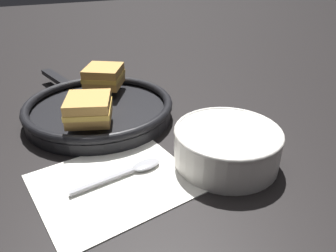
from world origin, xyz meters
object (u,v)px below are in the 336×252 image
Objects in this scene: spoon at (135,169)px; sandwich_near_right at (89,109)px; soup_bowl at (227,144)px; skillet at (99,109)px; sandwich_near_left at (104,76)px.

sandwich_near_right is (-0.04, 0.14, 0.06)m from spoon.
soup_bowl is 0.16m from spoon.
sandwich_near_right reaches higher than spoon.
skillet is (-0.00, 0.23, 0.01)m from spoon.
sandwich_near_right reaches higher than skillet.
soup_bowl reaches higher than skillet.
soup_bowl reaches higher than spoon.
soup_bowl is 0.36m from sandwich_near_left.
soup_bowl is at bearing -70.58° from sandwich_near_left.
spoon is at bearing -74.78° from sandwich_near_right.
sandwich_near_right is at bearing 95.68° from spoon.
sandwich_near_left is (-0.12, 0.34, 0.03)m from soup_bowl.
sandwich_near_left reaches higher than skillet.
spoon is 1.36× the size of sandwich_near_left.
skillet is at bearing 81.19° from spoon.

